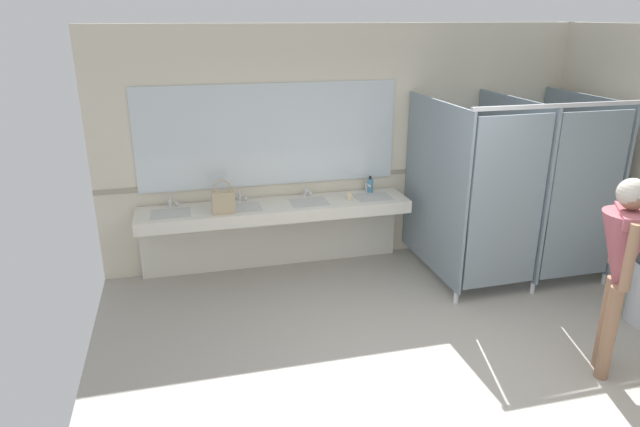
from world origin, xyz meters
name	(u,v)px	position (x,y,z in m)	size (l,w,h in m)	color
ground_plane	(455,391)	(0.00, 0.00, -0.05)	(6.02, 6.17, 0.10)	#9E998E
wall_back	(355,145)	(0.00, 2.85, 1.40)	(6.02, 0.12, 2.80)	beige
wall_back_tile_band	(356,175)	(0.00, 2.78, 1.05)	(6.02, 0.01, 0.06)	#9E937F
vanity_counter	(275,220)	(-1.04, 2.56, 0.63)	(3.09, 0.58, 0.97)	silver
mirror_panel	(269,135)	(-1.04, 2.77, 1.59)	(2.99, 0.02, 1.17)	silver
bathroom_stalls	(517,186)	(1.58, 1.80, 1.08)	(1.90, 1.54, 2.07)	gray
person_standing	(622,254)	(1.29, -0.11, 1.09)	(0.55, 0.55, 1.72)	#8C664C
handbag	(223,201)	(-1.64, 2.33, 0.99)	(0.24, 0.14, 0.37)	tan
soap_dispenser	(370,185)	(0.14, 2.65, 0.94)	(0.07, 0.07, 0.20)	teal
paper_cup	(349,196)	(-0.19, 2.42, 0.90)	(0.07, 0.07, 0.09)	beige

